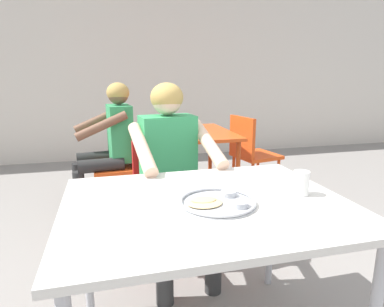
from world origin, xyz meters
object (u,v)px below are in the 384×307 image
Objects in this scene: chair_red_left at (124,162)px; drinking_cup at (301,182)px; thali_tray at (218,202)px; table_foreground at (206,216)px; chair_foreground at (164,189)px; table_background_red at (192,140)px; patron_background at (110,136)px; diner_foreground at (172,164)px; chair_red_right at (250,150)px.

drinking_cup is at bearing -69.58° from chair_red_left.
table_foreground is at bearing 129.71° from thali_tray.
chair_foreground reaches higher than table_background_red.
table_background_red is 0.79× the size of patron_background.
thali_tray is 1.95m from table_background_red.
chair_red_left reaches higher than table_background_red.
chair_red_left is at bearing 98.15° from table_foreground.
table_background_red is (0.39, 1.91, -0.12)m from thali_tray.
patron_background is at bearing 109.80° from chair_foreground.
chair_foreground is at bearing -75.67° from chair_red_left.
chair_foreground is at bearing -70.20° from patron_background.
chair_foreground is 0.32m from diner_foreground.
table_foreground is at bearing -89.13° from diner_foreground.
table_foreground is 3.75× the size of thali_tray.
table_foreground is at bearing 175.75° from drinking_cup.
table_background_red is at bearing 90.16° from drinking_cup.
diner_foreground reaches higher than chair_red_left.
diner_foreground is (0.02, -0.21, 0.24)m from chair_foreground.
table_foreground is 1.85m from chair_red_left.
chair_red_right is (1.06, 1.18, -0.23)m from diner_foreground.
chair_red_left is (-0.25, 1.12, -0.26)m from diner_foreground.
chair_red_left is at bearing 110.42° from drinking_cup.
table_foreground is 1.91m from table_background_red.
chair_red_right is (0.63, 1.91, -0.31)m from drinking_cup.
chair_red_right is at bearing 71.82° from drinking_cup.
drinking_cup is 2.00m from chair_red_left.
patron_background is (-0.80, 1.89, -0.09)m from drinking_cup.
table_foreground is 2.16m from chair_red_right.
table_foreground is 0.45m from drinking_cup.
table_foreground is 10.86× the size of drinking_cup.
drinking_cup is 0.14× the size of chair_red_left.
patron_background is at bearing 101.24° from table_foreground.
thali_tray is at bearing -77.96° from patron_background.
thali_tray is 0.26× the size of diner_foreground.
chair_red_left is (-0.30, 1.86, -0.29)m from thali_tray.
chair_red_left is at bearing -175.99° from table_background_red.
table_foreground is at bearing -81.85° from chair_red_left.
chair_foreground is at bearing 94.83° from diner_foreground.
chair_red_right is (0.63, 0.01, -0.14)m from table_background_red.
chair_foreground is (-0.06, 0.95, -0.27)m from thali_tray.
drinking_cup is at bearing -64.16° from chair_foreground.
table_foreground is 1.25× the size of table_background_red.
chair_foreground is 1.03× the size of chair_red_left.
table_background_red is at bearing 0.66° from patron_background.
patron_background reaches higher than table_background_red.
thali_tray is 0.39m from drinking_cup.
chair_red_right is (1.05, 1.87, -0.18)m from table_foreground.
drinking_cup is 0.09× the size of patron_background.
table_background_red is 1.11× the size of chair_red_right.
chair_foreground is 1.06m from table_background_red.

